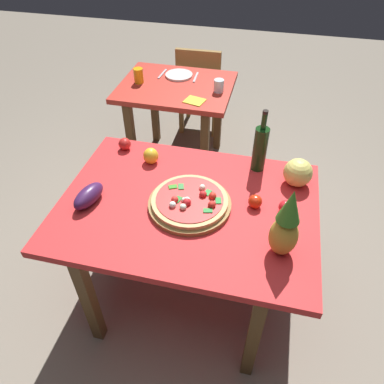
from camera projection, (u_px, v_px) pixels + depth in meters
ground_plane at (189, 287)px, 2.34m from camera, size 10.00×10.00×0.00m
display_table at (188, 215)px, 1.89m from camera, size 1.30×0.94×0.75m
background_table at (176, 100)px, 2.92m from camera, size 0.87×0.70×0.75m
dining_chair at (200, 85)px, 3.41m from camera, size 0.41×0.41×0.85m
pizza_board at (190, 204)px, 1.82m from camera, size 0.42×0.42×0.02m
pizza at (190, 200)px, 1.80m from camera, size 0.38×0.38×0.06m
wine_bottle at (260, 148)px, 1.96m from camera, size 0.08×0.08×0.36m
pineapple_left at (286, 226)px, 1.50m from camera, size 0.12×0.12×0.36m
melon at (298, 173)px, 1.90m from camera, size 0.15×0.15×0.15m
bell_pepper at (151, 156)px, 2.07m from camera, size 0.09×0.09×0.09m
eggplant at (89, 196)px, 1.81m from camera, size 0.13×0.22×0.09m
tomato_beside_pepper at (125, 144)px, 2.17m from camera, size 0.07×0.07×0.07m
tomato_near_board at (255, 201)px, 1.80m from camera, size 0.07×0.07×0.07m
tomato_by_bottle at (285, 207)px, 1.77m from camera, size 0.07×0.07×0.07m
drinking_glass_juice at (139, 76)px, 2.82m from camera, size 0.07×0.07×0.11m
drinking_glass_water at (219, 86)px, 2.72m from camera, size 0.08×0.08×0.09m
dinner_plate at (179, 75)px, 2.94m from camera, size 0.22×0.22×0.02m
fork_utensil at (162, 74)px, 2.97m from camera, size 0.03×0.18×0.01m
knife_utensil at (196, 77)px, 2.92m from camera, size 0.02×0.18×0.01m
napkin_folded at (195, 101)px, 2.63m from camera, size 0.17×0.15×0.01m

